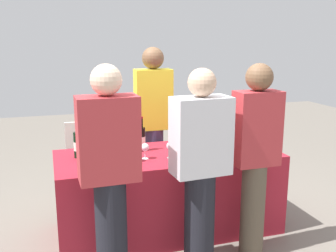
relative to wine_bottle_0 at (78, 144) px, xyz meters
name	(u,v)px	position (x,y,z in m)	size (l,w,h in m)	color
ground_plane	(168,228)	(0.78, -0.11, -0.85)	(12.00, 12.00, 0.00)	slate
tasting_table	(168,192)	(0.78, -0.11, -0.48)	(1.98, 0.82, 0.73)	maroon
wine_bottle_0	(78,144)	(0.00, 0.00, 0.00)	(0.07, 0.07, 0.32)	black
wine_bottle_1	(104,143)	(0.22, -0.04, 0.00)	(0.07, 0.07, 0.32)	black
wine_bottle_2	(142,139)	(0.57, 0.03, 0.00)	(0.06, 0.06, 0.32)	black
wine_bottle_3	(177,134)	(0.93, 0.08, 0.01)	(0.08, 0.08, 0.34)	black
wine_bottle_4	(208,132)	(1.26, 0.10, -0.01)	(0.07, 0.07, 0.31)	black
wine_bottle_5	(224,132)	(1.38, 0.01, 0.01)	(0.07, 0.07, 0.34)	black
wine_glass_0	(134,151)	(0.43, -0.26, -0.02)	(0.08, 0.08, 0.14)	silver
wine_glass_1	(145,148)	(0.54, -0.22, -0.02)	(0.07, 0.07, 0.14)	silver
wine_glass_2	(171,146)	(0.76, -0.26, -0.01)	(0.07, 0.07, 0.14)	silver
wine_glass_3	(189,147)	(0.90, -0.33, -0.01)	(0.07, 0.07, 0.15)	silver
wine_glass_4	(196,145)	(0.99, -0.25, -0.02)	(0.07, 0.07, 0.13)	silver
wine_glass_5	(216,142)	(1.19, -0.22, -0.01)	(0.08, 0.08, 0.14)	silver
ice_bucket	(91,151)	(0.10, -0.14, -0.03)	(0.21, 0.21, 0.17)	silver
server_pouring	(153,120)	(0.81, 0.51, 0.06)	(0.38, 0.22, 1.66)	#3F3351
guest_0	(109,171)	(0.16, -0.76, 0.00)	(0.42, 0.24, 1.58)	black
guest_1	(200,166)	(0.83, -0.76, -0.03)	(0.44, 0.26, 1.54)	black
guest_2	(255,154)	(1.30, -0.72, 0.01)	(0.35, 0.21, 1.56)	brown
menu_board	(87,159)	(0.16, 0.92, -0.42)	(0.45, 0.03, 0.85)	white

